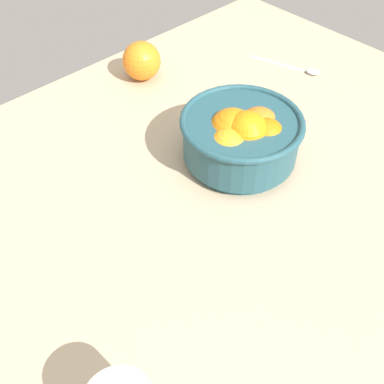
% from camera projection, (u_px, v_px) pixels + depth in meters
% --- Properties ---
extents(ground_plane, '(1.38, 1.01, 0.03)m').
position_uv_depth(ground_plane, '(196.00, 229.00, 0.75)').
color(ground_plane, tan).
extents(fruit_bowl, '(0.21, 0.21, 0.11)m').
position_uv_depth(fruit_bowl, '(242.00, 136.00, 0.81)').
color(fruit_bowl, '#234C56').
rests_on(fruit_bowl, ground_plane).
extents(loose_orange_1, '(0.08, 0.08, 0.08)m').
position_uv_depth(loose_orange_1, '(142.00, 61.00, 1.00)').
color(loose_orange_1, orange).
rests_on(loose_orange_1, ground_plane).
extents(spoon, '(0.06, 0.17, 0.01)m').
position_uv_depth(spoon, '(295.00, 67.00, 1.05)').
color(spoon, silver).
rests_on(spoon, ground_plane).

